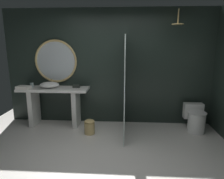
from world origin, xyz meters
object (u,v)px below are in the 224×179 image
Objects in this scene: round_wall_mirror at (56,61)px; folded_hand_towel at (24,87)px; tissue_box at (76,86)px; rain_shower_head at (178,23)px; waste_bin at (89,127)px; toilet at (195,118)px; vessel_sink at (49,85)px; tumbler_cup at (32,85)px.

round_wall_mirror is 0.90m from folded_hand_towel.
rain_shower_head is (2.10, -0.13, 1.32)m from tissue_box.
rain_shower_head is at bearing -6.99° from round_wall_mirror.
tissue_box is 0.96m from waste_bin.
toilet is (2.60, -0.17, -0.63)m from tissue_box.
round_wall_mirror reaches higher than toilet.
round_wall_mirror reaches higher than tissue_box.
waste_bin is at bearing -24.00° from vessel_sink.
rain_shower_head is 0.99× the size of waste_bin.
rain_shower_head is (3.13, -0.14, 1.30)m from tumbler_cup.
rain_shower_head is at bearing 175.29° from toilet.
vessel_sink is 0.56m from round_wall_mirror.
toilet is at bearing 0.56° from folded_hand_towel.
vessel_sink is 0.59m from tissue_box.
toilet is at bearing -6.63° from round_wall_mirror.
round_wall_mirror is at bearing 173.01° from rain_shower_head.
rain_shower_head reaches higher than folded_hand_towel.
toilet is (3.19, -0.13, -0.67)m from vessel_sink.
folded_hand_towel reaches higher than toilet.
rain_shower_head reaches higher than toilet.
tumbler_cup is at bearing 160.99° from waste_bin.
tissue_box is at bearing -0.52° from tumbler_cup.
waste_bin is at bearing -168.95° from rain_shower_head.
vessel_sink is 3.26m from toilet.
round_wall_mirror is 3.21× the size of waste_bin.
vessel_sink reaches higher than tissue_box.
waste_bin is (0.86, -0.66, -1.29)m from round_wall_mirror.
tissue_box is at bearing 4.17° from vessel_sink.
rain_shower_head reaches higher than tumbler_cup.
toilet reaches higher than waste_bin.
folded_hand_towel is (-0.52, -0.16, -0.03)m from vessel_sink.
tumbler_cup is 0.10× the size of round_wall_mirror.
rain_shower_head is 1.08× the size of folded_hand_towel.
waste_bin is 1.09× the size of folded_hand_towel.
toilet is 1.99× the size of folded_hand_towel.
vessel_sink is at bearing -6.95° from tumbler_cup.
waste_bin is (0.95, -0.42, -0.79)m from vessel_sink.
rain_shower_head is at bearing -3.46° from tissue_box.
rain_shower_head is at bearing -1.79° from vessel_sink.
tissue_box is at bearing 176.30° from toilet.
folded_hand_towel is at bearing -169.54° from tissue_box.
tumbler_cup is at bearing 179.48° from tissue_box.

